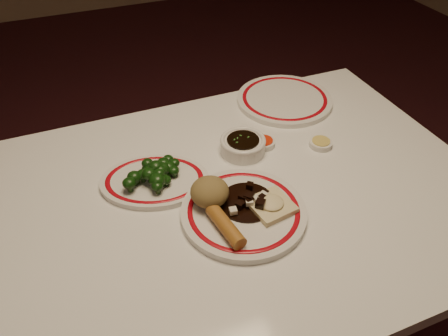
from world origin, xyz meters
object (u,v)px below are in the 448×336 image
broccoli_plate (155,181)px  broccoli_pile (155,173)px  dining_table (245,215)px  stirfry_heap (249,200)px  main_plate (244,212)px  soy_bowl (243,146)px  rice_mound (210,192)px  fried_wonton (271,205)px  spring_roll (226,226)px

broccoli_plate → broccoli_pile: size_ratio=2.09×
dining_table → stirfry_heap: bearing=-110.4°
broccoli_pile → stirfry_heap: bearing=-43.0°
main_plate → soy_bowl: soy_bowl is taller
rice_mound → stirfry_heap: 0.09m
rice_mound → dining_table: bearing=13.0°
broccoli_pile → rice_mound: bearing=-53.2°
fried_wonton → dining_table: bearing=100.9°
rice_mound → soy_bowl: rice_mound is taller
stirfry_heap → broccoli_plate: 0.25m
main_plate → spring_roll: size_ratio=3.01×
spring_roll → broccoli_pile: 0.24m
rice_mound → stirfry_heap: rice_mound is taller
dining_table → rice_mound: rice_mound is taller
rice_mound → stirfry_heap: size_ratio=0.68×
main_plate → fried_wonton: (0.06, -0.02, 0.02)m
rice_mound → broccoli_plate: 0.17m
main_plate → rice_mound: bearing=140.1°
rice_mound → broccoli_plate: rice_mound is taller
spring_roll → stirfry_heap: size_ratio=0.91×
rice_mound → broccoli_plate: bearing=126.8°
soy_bowl → main_plate: bearing=-113.7°
dining_table → broccoli_plate: 0.25m
dining_table → fried_wonton: size_ratio=11.49×
dining_table → soy_bowl: bearing=69.3°
dining_table → broccoli_pile: 0.26m
rice_mound → fried_wonton: rice_mound is taller
main_plate → stirfry_heap: (0.02, 0.01, 0.02)m
rice_mound → spring_roll: rice_mound is taller
main_plate → spring_roll: (-0.06, -0.04, 0.02)m
spring_roll → broccoli_pile: bearing=104.7°
stirfry_heap → soy_bowl: 0.22m
main_plate → broccoli_plate: (-0.16, 0.18, -0.00)m
main_plate → soy_bowl: size_ratio=3.00×
main_plate → broccoli_plate: main_plate is taller
spring_roll → broccoli_plate: bearing=105.0°
spring_roll → broccoli_plate: 0.25m
main_plate → rice_mound: 0.09m
stirfry_heap → soy_bowl: stirfry_heap is taller
spring_roll → fried_wonton: 0.13m
dining_table → fried_wonton: 0.15m
main_plate → fried_wonton: 0.07m
fried_wonton → soy_bowl: 0.24m
spring_roll → fried_wonton: size_ratio=1.16×
main_plate → broccoli_plate: bearing=131.2°
main_plate → rice_mound: (-0.06, 0.05, 0.04)m
stirfry_heap → rice_mound: bearing=155.2°
main_plate → broccoli_pile: (-0.16, 0.18, 0.03)m
stirfry_heap → broccoli_plate: bearing=136.8°
fried_wonton → soy_bowl: (0.04, 0.24, -0.01)m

